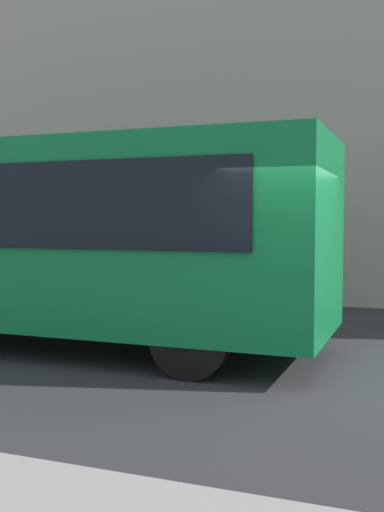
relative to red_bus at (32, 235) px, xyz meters
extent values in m
plane|color=#2B2B2D|center=(-4.66, 0.63, -1.68)|extent=(60.00, 60.00, 0.00)
cube|color=#A89E8E|center=(-4.66, -6.17, 4.32)|extent=(28.00, 0.80, 12.00)
cube|color=#0F7238|center=(-0.02, -0.01, 0.02)|extent=(9.00, 2.50, 2.60)
cylinder|color=black|center=(-3.02, -1.11, -1.18)|extent=(1.00, 0.28, 1.00)
cylinder|color=black|center=(-3.02, 1.09, -1.18)|extent=(1.00, 0.28, 1.00)
camera|label=1|loc=(-5.60, 7.83, 0.23)|focal=42.64mm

